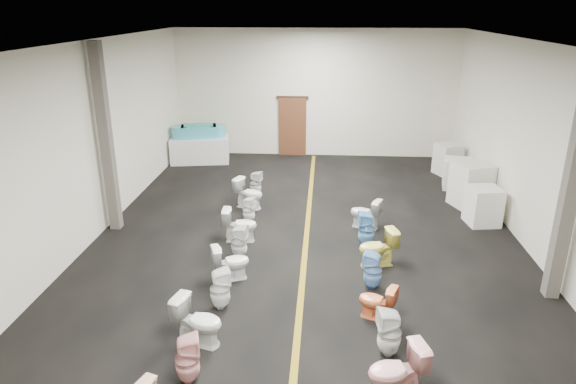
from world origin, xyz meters
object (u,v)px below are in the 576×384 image
toilet_right_3 (396,372)px  toilet_right_6 (373,270)px  toilet_left_5 (220,289)px  toilet_left_9 (249,210)px  appliance_crate_d (448,159)px  toilet_left_10 (249,193)px  toilet_left_7 (239,242)px  appliance_crate_c (457,174)px  toilet_left_11 (256,183)px  toilet_right_8 (366,229)px  toilet_left_8 (240,225)px  appliance_crate_a (483,206)px  display_table (200,149)px  toilet_right_4 (389,333)px  bathtub (199,132)px  appliance_crate_b (471,185)px  toilet_left_6 (231,262)px  toilet_left_3 (187,359)px  toilet_right_5 (377,302)px  toilet_right_9 (365,213)px  toilet_right_7 (378,248)px  toilet_left_4 (198,321)px

toilet_right_3 → toilet_right_6: toilet_right_3 is taller
toilet_left_5 → toilet_left_9: 3.95m
appliance_crate_d → toilet_left_10: 6.94m
toilet_right_6 → toilet_left_7: bearing=-92.3°
appliance_crate_c → toilet_left_11: size_ratio=1.23×
toilet_left_7 → toilet_right_8: bearing=-66.9°
appliance_crate_c → toilet_left_10: appliance_crate_c is taller
toilet_left_8 → toilet_left_10: size_ratio=0.98×
appliance_crate_a → toilet_left_7: (-5.82, -2.34, -0.09)m
toilet_left_9 → toilet_left_11: 2.00m
toilet_left_7 → toilet_right_6: 2.99m
display_table → appliance_crate_a: bearing=-30.3°
toilet_right_4 → toilet_left_9: bearing=-158.5°
bathtub → toilet_right_3: (5.45, -11.25, -0.65)m
appliance_crate_b → toilet_left_8: bearing=-155.7°
appliance_crate_a → appliance_crate_d: appliance_crate_d is taller
toilet_left_6 → toilet_right_8: bearing=-80.5°
toilet_left_3 → toilet_left_9: 5.91m
toilet_left_3 → toilet_left_6: bearing=-19.2°
appliance_crate_b → toilet_left_5: size_ratio=1.52×
toilet_left_6 → toilet_left_11: 4.87m
toilet_left_6 → toilet_left_9: bearing=-20.9°
toilet_left_8 → toilet_right_8: toilet_right_8 is taller
toilet_left_5 → toilet_left_6: (0.00, 1.07, -0.02)m
bathtub → toilet_right_8: bearing=-63.2°
toilet_left_11 → toilet_right_5: (2.95, -6.06, -0.03)m
toilet_left_3 → toilet_left_11: size_ratio=1.08×
appliance_crate_d → toilet_right_8: 6.37m
appliance_crate_a → toilet_right_3: 7.01m
appliance_crate_c → toilet_right_9: appliance_crate_c is taller
toilet_right_6 → toilet_right_7: (0.18, 0.96, 0.02)m
toilet_right_5 → toilet_right_6: (0.01, 1.03, 0.05)m
bathtub → toilet_right_9: bathtub is taller
toilet_left_5 → toilet_left_7: size_ratio=1.02×
bathtub → toilet_left_6: 8.56m
toilet_left_4 → toilet_left_7: size_ratio=1.06×
toilet_left_7 → bathtub: bearing=26.3°
appliance_crate_c → toilet_right_9: size_ratio=1.17×
toilet_left_4 → toilet_left_6: toilet_left_4 is taller
appliance_crate_a → toilet_right_8: bearing=-153.3°
appliance_crate_d → appliance_crate_b: bearing=-90.0°
appliance_crate_b → toilet_left_7: appliance_crate_b is taller
appliance_crate_a → toilet_right_5: size_ratio=1.42×
appliance_crate_a → toilet_right_8: size_ratio=1.13×
toilet_left_4 → toilet_right_9: (3.02, 4.87, -0.03)m
toilet_left_3 → toilet_left_11: toilet_left_3 is taller
toilet_left_7 → toilet_right_8: toilet_right_8 is taller
appliance_crate_c → toilet_left_4: bearing=-126.6°
toilet_right_3 → toilet_left_9: bearing=-170.4°
toilet_right_7 → toilet_right_9: bearing=167.2°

